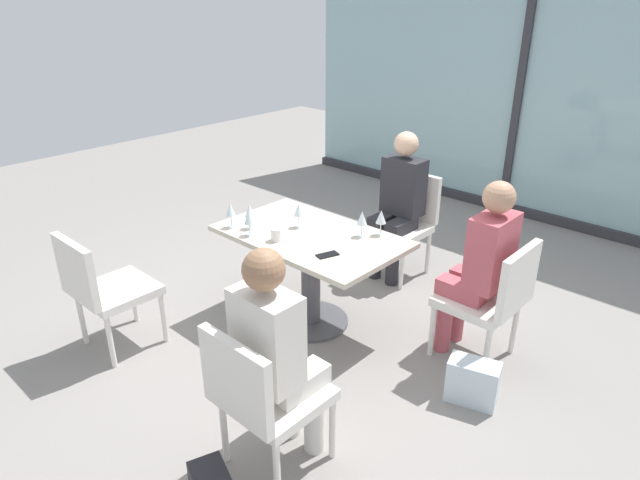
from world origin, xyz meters
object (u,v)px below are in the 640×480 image
at_px(chair_near_window, 405,218).
at_px(person_near_window, 399,199).
at_px(chair_far_right, 492,296).
at_px(chair_front_left, 103,286).
at_px(dining_table_main, 311,258).
at_px(chair_front_right, 262,393).
at_px(wine_glass_4, 249,218).
at_px(person_front_right, 277,349).
at_px(wine_glass_2, 299,210).
at_px(wine_glass_3, 381,217).
at_px(person_far_right, 481,262).
at_px(coffee_cup, 276,234).
at_px(cell_phone_on_table, 327,255).
at_px(wine_glass_1, 362,219).
at_px(wine_glass_5, 250,211).
at_px(handbag_0, 472,382).
at_px(wine_glass_0, 230,210).

distance_m(chair_near_window, person_near_window, 0.23).
height_order(chair_far_right, chair_front_left, same).
bearing_deg(dining_table_main, chair_front_right, -56.11).
height_order(chair_far_right, chair_near_window, same).
bearing_deg(wine_glass_4, chair_front_left, -119.51).
relative_size(person_front_right, wine_glass_2, 6.81).
relative_size(person_near_window, wine_glass_3, 6.81).
xyz_separation_m(chair_near_window, wine_glass_3, (0.37, -0.86, 0.37)).
distance_m(chair_near_window, person_far_right, 1.30).
relative_size(chair_front_left, coffee_cup, 9.67).
relative_size(dining_table_main, wine_glass_4, 7.08).
xyz_separation_m(chair_front_right, wine_glass_3, (-0.42, 1.50, 0.37)).
height_order(person_near_window, cell_phone_on_table, person_near_window).
bearing_deg(chair_front_left, wine_glass_2, 62.06).
relative_size(person_near_window, wine_glass_2, 6.81).
distance_m(wine_glass_2, coffee_cup, 0.29).
height_order(chair_front_right, person_front_right, person_front_right).
bearing_deg(wine_glass_1, cell_phone_on_table, -85.50).
bearing_deg(cell_phone_on_table, chair_far_right, 55.93).
xyz_separation_m(person_near_window, wine_glass_5, (-0.39, -1.29, 0.16)).
relative_size(chair_front_left, handbag_0, 2.90).
bearing_deg(wine_glass_0, coffee_cup, 8.44).
height_order(chair_far_right, handbag_0, chair_far_right).
xyz_separation_m(wine_glass_4, wine_glass_5, (-0.09, 0.08, 0.00)).
xyz_separation_m(person_near_window, cell_phone_on_table, (0.32, -1.24, 0.03)).
relative_size(chair_far_right, person_far_right, 0.69).
distance_m(chair_front_left, wine_glass_5, 1.11).
relative_size(wine_glass_4, coffee_cup, 2.06).
height_order(wine_glass_4, cell_phone_on_table, wine_glass_4).
distance_m(chair_far_right, chair_front_right, 1.69).
distance_m(person_far_right, wine_glass_3, 0.73).
bearing_deg(wine_glass_3, person_front_right, -73.12).
distance_m(chair_far_right, person_front_right, 1.60).
xyz_separation_m(wine_glass_2, coffee_cup, (0.05, -0.27, -0.09)).
distance_m(chair_front_right, cell_phone_on_table, 1.14).
relative_size(person_near_window, wine_glass_1, 6.81).
bearing_deg(chair_front_right, cell_phone_on_table, 115.25).
xyz_separation_m(person_far_right, wine_glass_0, (-1.57, -0.76, 0.16)).
relative_size(person_near_window, wine_glass_4, 6.81).
height_order(wine_glass_5, coffee_cup, wine_glass_5).
relative_size(chair_far_right, wine_glass_5, 4.70).
distance_m(person_front_right, wine_glass_1, 1.39).
height_order(person_near_window, wine_glass_0, person_near_window).
distance_m(wine_glass_1, wine_glass_2, 0.47).
bearing_deg(wine_glass_3, chair_near_window, 113.33).
bearing_deg(cell_phone_on_table, wine_glass_0, -151.94).
xyz_separation_m(wine_glass_1, wine_glass_3, (0.08, 0.11, 0.00)).
bearing_deg(chair_front_right, wine_glass_1, 109.92).
bearing_deg(wine_glass_5, chair_near_window, 74.47).
height_order(dining_table_main, chair_far_right, chair_far_right).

